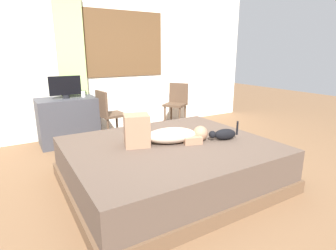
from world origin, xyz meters
TOP-DOWN VIEW (x-y plane):
  - ground_plane at (0.00, 0.00)m, footprint 16.00×16.00m
  - back_wall_with_window at (0.01, 2.53)m, footprint 6.40×0.14m
  - bed at (-0.10, 0.07)m, footprint 2.20×1.87m
  - person_lying at (-0.16, 0.11)m, footprint 0.93×0.50m
  - cat at (0.49, -0.14)m, footprint 0.35×0.18m
  - desk at (-0.77, 2.13)m, footprint 0.90×0.56m
  - tv_monitor at (-0.76, 2.13)m, footprint 0.48×0.10m
  - cup at (-0.50, 2.12)m, footprint 0.07×0.07m
  - chair_by_desk at (-0.20, 1.81)m, footprint 0.42×0.42m
  - chair_spare at (1.27, 2.06)m, footprint 0.53×0.53m
  - curtain_left at (-0.57, 2.41)m, footprint 0.44×0.06m

SIDE VIEW (x-z plane):
  - ground_plane at x=0.00m, z-range 0.00..0.00m
  - bed at x=-0.10m, z-range 0.00..0.47m
  - desk at x=-0.77m, z-range 0.00..0.74m
  - chair_by_desk at x=-0.20m, z-range 0.08..0.94m
  - chair_spare at x=1.27m, z-range 0.08..0.94m
  - cat at x=0.49m, z-range 0.44..0.65m
  - person_lying at x=-0.16m, z-range 0.42..0.76m
  - cup at x=-0.50m, z-range 0.74..0.84m
  - tv_monitor at x=-0.76m, z-range 0.75..1.10m
  - curtain_left at x=-0.57m, z-range 0.00..2.33m
  - back_wall_with_window at x=0.01m, z-range 0.00..2.90m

